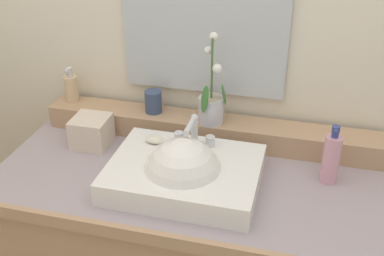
# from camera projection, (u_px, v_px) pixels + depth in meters

# --- Properties ---
(wall_back) EXTENTS (3.28, 0.20, 2.52)m
(wall_back) POSITION_uv_depth(u_px,v_px,m) (225.00, 15.00, 1.76)
(wall_back) COLOR silver
(wall_back) RESTS_ON ground
(back_ledge) EXTENTS (1.27, 0.13, 0.09)m
(back_ledge) POSITION_uv_depth(u_px,v_px,m) (212.00, 130.00, 1.79)
(back_ledge) COLOR tan
(back_ledge) RESTS_ON vanity_cabinet
(sink_basin) EXTENTS (0.48, 0.37, 0.28)m
(sink_basin) POSITION_uv_depth(u_px,v_px,m) (184.00, 175.00, 1.53)
(sink_basin) COLOR white
(sink_basin) RESTS_ON vanity_cabinet
(soap_bar) EXTENTS (0.07, 0.04, 0.02)m
(soap_bar) POSITION_uv_depth(u_px,v_px,m) (155.00, 140.00, 1.63)
(soap_bar) COLOR silver
(soap_bar) RESTS_ON sink_basin
(potted_plant) EXTENTS (0.10, 0.11, 0.33)m
(potted_plant) POSITION_uv_depth(u_px,v_px,m) (212.00, 104.00, 1.71)
(potted_plant) COLOR silver
(potted_plant) RESTS_ON back_ledge
(soap_dispenser) EXTENTS (0.05, 0.05, 0.14)m
(soap_dispenser) POSITION_uv_depth(u_px,v_px,m) (71.00, 88.00, 1.88)
(soap_dispenser) COLOR #D4B78C
(soap_dispenser) RESTS_ON back_ledge
(tumbler_cup) EXTENTS (0.06, 0.06, 0.09)m
(tumbler_cup) POSITION_uv_depth(u_px,v_px,m) (153.00, 102.00, 1.80)
(tumbler_cup) COLOR #364667
(tumbler_cup) RESTS_ON back_ledge
(lotion_bottle) EXTENTS (0.06, 0.06, 0.20)m
(lotion_bottle) POSITION_uv_depth(u_px,v_px,m) (331.00, 158.00, 1.53)
(lotion_bottle) COLOR #D999AC
(lotion_bottle) RESTS_ON vanity_cabinet
(tissue_box) EXTENTS (0.13, 0.13, 0.11)m
(tissue_box) POSITION_uv_depth(u_px,v_px,m) (92.00, 131.00, 1.75)
(tissue_box) COLOR beige
(tissue_box) RESTS_ON vanity_cabinet
(mirror) EXTENTS (0.60, 0.02, 0.51)m
(mirror) POSITION_uv_depth(u_px,v_px,m) (204.00, 24.00, 1.67)
(mirror) COLOR silver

